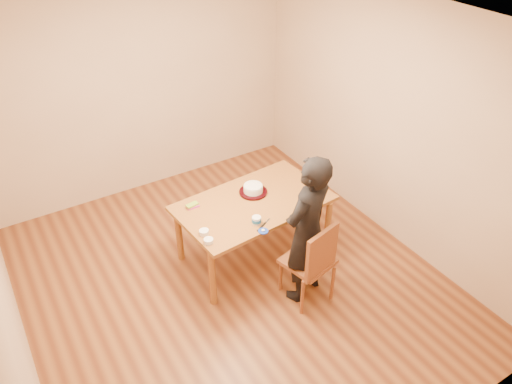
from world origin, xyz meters
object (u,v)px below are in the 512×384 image
dining_table (253,203)px  dining_chair (308,261)px  cake_plate (253,192)px  person (307,231)px  cake (253,189)px

dining_table → dining_chair: 0.84m
cake_plate → person: 0.87m
dining_table → person: 0.75m
cake_plate → person: size_ratio=0.19×
cake_plate → person: person is taller
person → cake_plate: bearing=-104.6°
cake_plate → cake: cake is taller
dining_chair → person: size_ratio=0.27×
cake → person: size_ratio=0.13×
dining_table → cake_plate: 0.16m
dining_chair → person: person is taller
dining_chair → dining_table: bearing=87.5°
cake → dining_table: bearing=-120.2°
dining_table → cake: bearing=54.9°
cake_plate → dining_chair: bearing=-85.6°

